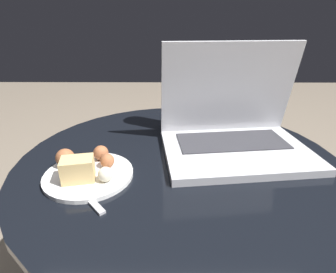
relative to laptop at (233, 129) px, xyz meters
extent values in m
cylinder|color=black|center=(-0.14, -0.05, -0.30)|extent=(0.06, 0.06, 0.46)
cylinder|color=black|center=(-0.14, -0.05, -0.06)|extent=(0.75, 0.75, 0.02)
cube|color=silver|center=(0.00, -0.03, -0.04)|extent=(0.37, 0.28, 0.02)
cube|color=#333338|center=(0.00, 0.00, -0.03)|extent=(0.28, 0.15, 0.00)
cube|color=silver|center=(-0.01, 0.06, 0.08)|extent=(0.35, 0.09, 0.24)
cube|color=silver|center=(-0.01, 0.06, 0.08)|extent=(0.32, 0.08, 0.21)
cylinder|color=#C6701E|center=(-0.14, 0.13, 0.04)|extent=(0.07, 0.07, 0.18)
cylinder|color=white|center=(-0.14, 0.13, 0.14)|extent=(0.07, 0.07, 0.02)
cylinder|color=white|center=(-0.33, -0.14, -0.05)|extent=(0.18, 0.18, 0.01)
cube|color=#DBB775|center=(-0.34, -0.16, -0.02)|extent=(0.07, 0.05, 0.05)
sphere|color=#9E5B38|center=(-0.38, -0.11, -0.02)|extent=(0.04, 0.04, 0.04)
sphere|color=#9E5B38|center=(-0.31, -0.08, -0.03)|extent=(0.03, 0.03, 0.03)
sphere|color=#9E5B38|center=(-0.29, -0.11, -0.03)|extent=(0.03, 0.03, 0.03)
sphere|color=beige|center=(-0.28, -0.16, -0.03)|extent=(0.03, 0.03, 0.03)
cube|color=#B2B2B7|center=(-0.31, -0.20, -0.05)|extent=(0.09, 0.10, 0.01)
cube|color=#B2B2B7|center=(-0.37, -0.14, -0.05)|extent=(0.05, 0.06, 0.01)
camera|label=1|loc=(-0.16, -0.60, 0.25)|focal=28.00mm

